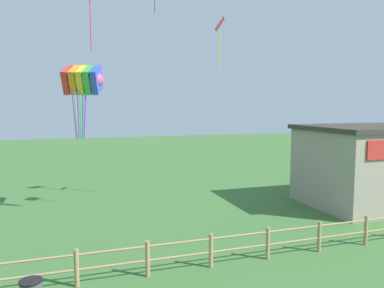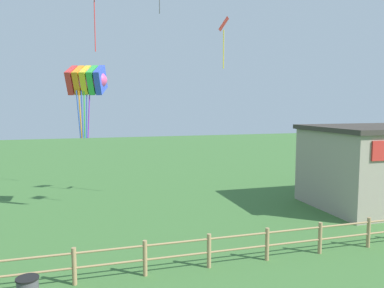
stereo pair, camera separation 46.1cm
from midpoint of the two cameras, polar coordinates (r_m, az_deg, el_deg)
wooden_fence at (r=12.88m, az=3.67°, el=-15.61°), size 21.48×0.14×1.15m
kite_rainbow_parafoil at (r=19.08m, az=-15.09°, el=9.34°), size 2.39×2.05×3.57m
kite_red_diamond at (r=20.44m, az=5.52°, el=16.46°), size 0.68×0.72×2.62m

